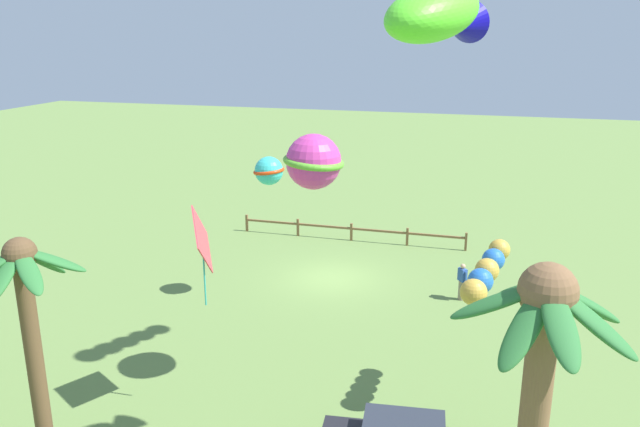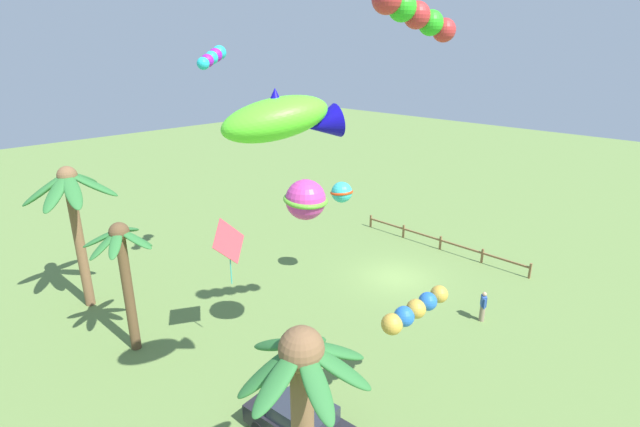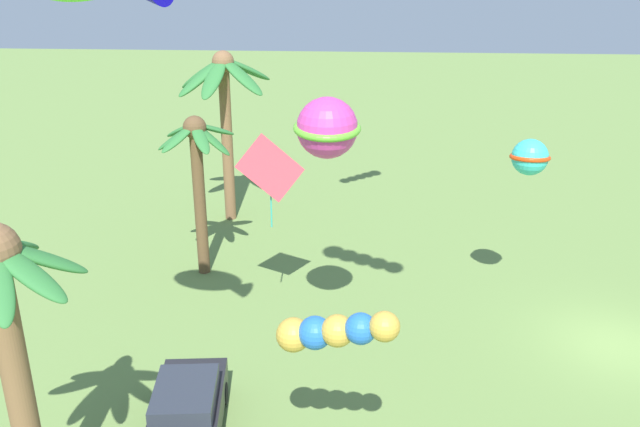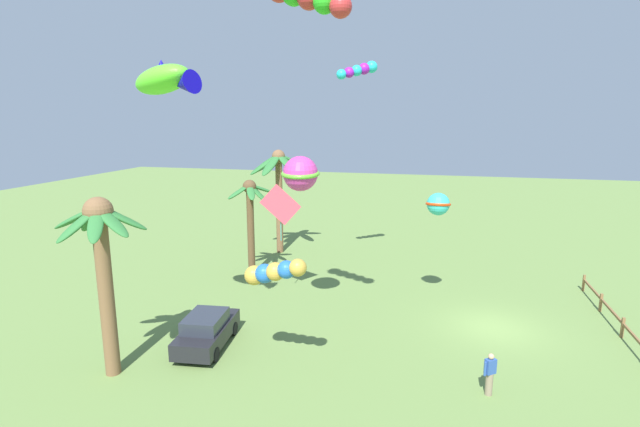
# 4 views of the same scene
# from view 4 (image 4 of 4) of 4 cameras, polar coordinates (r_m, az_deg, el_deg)

# --- Properties ---
(ground_plane) EXTENTS (120.00, 120.00, 0.00)m
(ground_plane) POSITION_cam_4_polar(r_m,az_deg,el_deg) (24.25, 20.30, -12.86)
(ground_plane) COLOR olive
(palm_tree_0) EXTENTS (2.91, 2.77, 6.04)m
(palm_tree_0) POSITION_cam_4_polar(r_m,az_deg,el_deg) (28.91, -8.46, 0.82)
(palm_tree_0) COLOR brown
(palm_tree_0) RESTS_ON ground
(palm_tree_1) EXTENTS (4.59, 4.19, 7.49)m
(palm_tree_1) POSITION_cam_4_polar(r_m,az_deg,el_deg) (33.70, -5.03, 4.69)
(palm_tree_1) COLOR brown
(palm_tree_1) RESTS_ON ground
(palm_tree_2) EXTENTS (3.33, 3.43, 6.94)m
(palm_tree_2) POSITION_cam_4_polar(r_m,az_deg,el_deg) (19.09, -24.90, -4.08)
(palm_tree_2) COLOR brown
(palm_tree_2) RESTS_ON ground
(rail_fence) EXTENTS (12.07, 0.12, 0.95)m
(rail_fence) POSITION_cam_4_polar(r_m,az_deg,el_deg) (25.60, 32.80, -11.29)
(rail_fence) COLOR brown
(rail_fence) RESTS_ON ground
(parked_car_0) EXTENTS (4.06, 2.10, 1.51)m
(parked_car_0) POSITION_cam_4_polar(r_m,az_deg,el_deg) (21.42, -13.54, -13.58)
(parked_car_0) COLOR black
(parked_car_0) RESTS_ON ground
(spectator_0) EXTENTS (0.41, 0.46, 1.59)m
(spectator_0) POSITION_cam_4_polar(r_m,az_deg,el_deg) (18.65, 19.86, -17.79)
(spectator_0) COLOR gray
(spectator_0) RESTS_ON ground
(kite_ball_0) EXTENTS (1.32, 1.32, 1.13)m
(kite_ball_0) POSITION_cam_4_polar(r_m,az_deg,el_deg) (24.24, 14.12, 1.11)
(kite_ball_0) COLOR #36C5C2
(kite_diamond_1) EXTENTS (0.78, 2.06, 3.01)m
(kite_diamond_1) POSITION_cam_4_polar(r_m,az_deg,el_deg) (24.61, -4.80, 0.99)
(kite_diamond_1) COLOR #ED4453
(kite_ball_2) EXTENTS (1.97, 1.96, 1.59)m
(kite_ball_2) POSITION_cam_4_polar(r_m,az_deg,el_deg) (21.24, -2.39, 4.85)
(kite_ball_2) COLOR #D23B9A
(kite_fish_3) EXTENTS (2.32, 3.42, 1.47)m
(kite_fish_3) POSITION_cam_4_polar(r_m,az_deg,el_deg) (19.48, -18.21, 15.11)
(kite_fish_3) COLOR #5CEC2A
(kite_tube_4) EXTENTS (1.30, 2.56, 1.33)m
(kite_tube_4) POSITION_cam_4_polar(r_m,az_deg,el_deg) (17.20, -5.76, -7.07)
(kite_tube_4) COLOR gold
(kite_tube_6) EXTENTS (1.64, 2.22, 1.10)m
(kite_tube_6) POSITION_cam_4_polar(r_m,az_deg,el_deg) (28.49, 4.69, 16.91)
(kite_tube_6) COLOR #21C3D0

